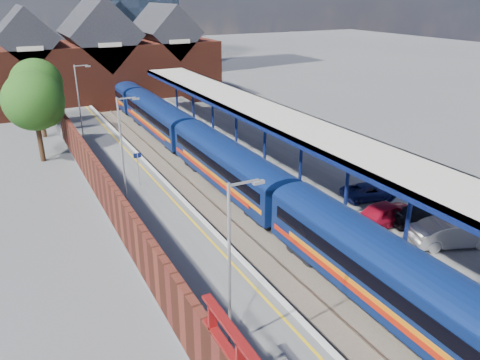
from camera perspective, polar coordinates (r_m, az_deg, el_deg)
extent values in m
plane|color=#5B5B5E|center=(42.18, -7.76, 2.10)|extent=(240.00, 240.00, 0.00)
cube|color=#473D33|center=(33.58, -1.85, -2.97)|extent=(6.00, 76.00, 0.06)
cube|color=slate|center=(32.75, -5.36, -3.57)|extent=(0.07, 76.00, 0.14)
cube|color=slate|center=(33.25, -3.06, -3.09)|extent=(0.07, 76.00, 0.14)
cube|color=slate|center=(33.86, -0.66, -2.58)|extent=(0.07, 76.00, 0.14)
cube|color=slate|center=(34.47, 1.48, -2.12)|extent=(0.07, 76.00, 0.14)
cube|color=#565659|center=(31.64, -10.89, -4.08)|extent=(5.00, 76.00, 1.00)
cube|color=#565659|center=(36.16, 6.74, -0.43)|extent=(6.00, 76.00, 1.00)
cube|color=silver|center=(32.07, -6.95, -2.43)|extent=(0.30, 76.00, 0.05)
cube|color=silver|center=(34.54, 2.85, -0.46)|extent=(0.30, 76.00, 0.05)
cube|color=yellow|center=(31.90, -7.96, -2.66)|extent=(0.14, 76.00, 0.01)
cube|color=#0B1D50|center=(23.27, 17.24, -11.00)|extent=(2.92, 16.02, 2.50)
cube|color=#0B1D50|center=(22.63, 17.60, -8.33)|extent=(2.92, 16.02, 0.60)
cube|color=#0B1D50|center=(35.51, -1.42, 1.72)|extent=(2.92, 16.02, 2.50)
cube|color=#0B1D50|center=(35.09, -1.44, 3.63)|extent=(2.92, 16.02, 0.60)
cube|color=#0B1D50|center=(50.31, -9.84, 7.50)|extent=(2.92, 16.02, 2.50)
cube|color=#0B1D50|center=(50.02, -9.93, 8.89)|extent=(2.92, 16.02, 0.60)
cube|color=#0B1D50|center=(65.98, -14.44, 10.54)|extent=(2.92, 16.02, 2.50)
cube|color=#0B1D50|center=(65.75, -14.54, 11.61)|extent=(2.92, 16.02, 0.60)
cube|color=black|center=(42.15, -8.17, 5.43)|extent=(0.04, 60.54, 0.70)
cube|color=orange|center=(42.38, -8.12, 4.39)|extent=(0.03, 55.27, 0.30)
cube|color=#B41F0C|center=(42.45, -8.12, 4.07)|extent=(0.03, 55.27, 0.30)
cube|color=black|center=(71.65, -15.41, 10.00)|extent=(2.00, 2.40, 0.60)
cylinder|color=#0E1B53|center=(26.26, 19.83, -4.39)|extent=(0.24, 0.24, 4.20)
cylinder|color=#0E1B53|center=(29.49, 12.89, -0.68)|extent=(0.24, 0.24, 4.20)
cylinder|color=#0E1B53|center=(33.17, 7.42, 2.26)|extent=(0.24, 0.24, 4.20)
cylinder|color=#0E1B53|center=(37.15, 3.06, 4.58)|extent=(0.24, 0.24, 4.20)
cylinder|color=#0E1B53|center=(41.36, -0.46, 6.42)|extent=(0.24, 0.24, 4.20)
cylinder|color=#0E1B53|center=(45.72, -3.33, 7.89)|extent=(0.24, 0.24, 4.20)
cylinder|color=#0E1B53|center=(50.21, -5.71, 9.10)|extent=(0.24, 0.24, 4.20)
cylinder|color=#0E1B53|center=(54.78, -7.71, 10.09)|extent=(0.24, 0.24, 4.20)
cube|color=beige|center=(35.97, 4.63, 7.68)|extent=(4.50, 52.00, 0.25)
cube|color=#0E1B53|center=(34.95, 1.60, 7.06)|extent=(0.20, 52.00, 0.55)
cube|color=#0E1B53|center=(37.16, 7.47, 7.79)|extent=(0.20, 52.00, 0.55)
cylinder|color=#A5A8AA|center=(17.87, -1.31, -10.82)|extent=(0.12, 0.12, 7.00)
cube|color=#A5A8AA|center=(16.53, 0.46, -0.34)|extent=(1.20, 0.08, 0.08)
cube|color=#A5A8AA|center=(16.84, 2.26, -0.29)|extent=(0.45, 0.18, 0.12)
cylinder|color=#A5A8AA|center=(31.75, -14.20, 3.52)|extent=(0.12, 0.12, 7.00)
cube|color=#A5A8AA|center=(31.02, -13.70, 9.67)|extent=(1.20, 0.08, 0.08)
cube|color=#A5A8AA|center=(31.18, -12.60, 9.64)|extent=(0.45, 0.18, 0.12)
cylinder|color=#A5A8AA|center=(47.00, -19.03, 8.88)|extent=(0.12, 0.12, 7.00)
cube|color=#A5A8AA|center=(46.50, -18.82, 13.07)|extent=(1.20, 0.08, 0.08)
cube|color=#A5A8AA|center=(46.61, -18.06, 13.05)|extent=(0.45, 0.18, 0.12)
cylinder|color=#A5A8AA|center=(34.65, -12.27, 1.30)|extent=(0.08, 0.08, 2.50)
cube|color=#0C194C|center=(34.30, -12.41, 2.94)|extent=(0.55, 0.06, 0.35)
cube|color=#5B2518|center=(25.02, -12.80, -6.71)|extent=(0.35, 50.00, 2.80)
cube|color=maroon|center=(14.58, 0.09, -20.64)|extent=(0.30, 0.12, 1.00)
cube|color=maroon|center=(15.96, -3.37, -16.30)|extent=(0.30, 0.12, 1.00)
cube|color=#5B2518|center=(67.58, -16.36, 12.43)|extent=(30.00, 12.00, 8.00)
cube|color=#232328|center=(65.83, -24.79, 15.70)|extent=(7.13, 12.00, 7.13)
cube|color=#232328|center=(66.99, -16.85, 16.80)|extent=(9.16, 12.00, 9.16)
cube|color=#232328|center=(69.31, -9.23, 17.56)|extent=(7.13, 12.00, 7.13)
cube|color=beige|center=(59.91, -24.20, 14.39)|extent=(2.80, 0.15, 0.50)
cube|color=beige|center=(61.18, -15.55, 15.58)|extent=(2.80, 0.15, 0.50)
cube|color=beige|center=(63.71, -7.34, 16.39)|extent=(2.80, 0.15, 0.50)
cylinder|color=#382314|center=(45.26, -23.20, 4.54)|extent=(0.44, 0.44, 4.00)
sphere|color=#1B4612|center=(44.45, -23.87, 8.84)|extent=(5.20, 5.20, 5.20)
sphere|color=#1B4612|center=(44.16, -22.64, 8.01)|extent=(3.20, 3.20, 3.20)
cylinder|color=#382314|center=(53.06, -22.99, 6.94)|extent=(0.44, 0.44, 4.00)
sphere|color=#1B4612|center=(52.36, -23.56, 10.63)|extent=(5.20, 5.20, 5.20)
sphere|color=#1B4612|center=(52.06, -22.51, 9.93)|extent=(3.20, 3.20, 3.20)
imported|color=maroon|center=(29.77, 17.47, -3.84)|extent=(4.41, 2.06, 1.46)
imported|color=#999A9E|center=(28.63, 24.52, -5.88)|extent=(4.91, 3.10, 1.53)
imported|color=black|center=(30.42, 21.50, -4.08)|extent=(4.50, 2.70, 1.22)
imported|color=navy|center=(33.08, 15.51, -1.34)|extent=(4.21, 2.63, 1.09)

